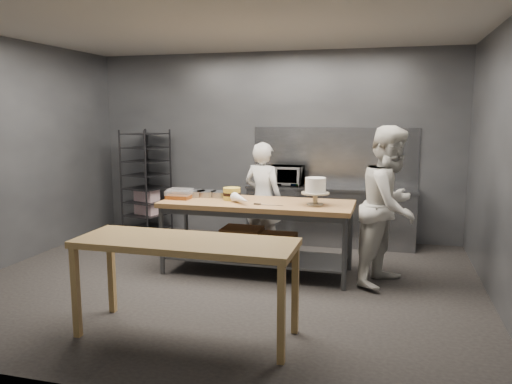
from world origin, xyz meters
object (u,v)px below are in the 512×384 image
near_counter (186,249)px  frosted_cake_stand (315,188)px  microwave (286,175)px  layer_cake (232,194)px  speed_rack (146,183)px  chef_behind (263,199)px  work_table (257,228)px  chef_right (390,206)px

near_counter → frosted_cake_stand: (0.89, 1.89, 0.32)m
microwave → layer_cake: size_ratio=2.45×
speed_rack → layer_cake: bearing=-37.9°
microwave → frosted_cake_stand: 1.90m
chef_behind → near_counter: bearing=106.1°
work_table → frosted_cake_stand: size_ratio=7.06×
chef_behind → microwave: 0.92m
work_table → speed_rack: bearing=146.0°
near_counter → microwave: (0.16, 3.64, 0.24)m
chef_right → microwave: chef_right is taller
work_table → frosted_cake_stand: (0.75, -0.06, 0.56)m
speed_rack → chef_behind: speed_rack is taller
speed_rack → chef_right: size_ratio=0.93×
frosted_cake_stand → speed_rack: bearing=151.9°
microwave → layer_cake: (-0.36, -1.66, -0.05)m
chef_behind → microwave: size_ratio=2.99×
near_counter → layer_cake: size_ratio=9.04×
work_table → chef_right: bearing=-0.4°
speed_rack → chef_right: chef_right is taller
work_table → near_counter: (-0.14, -1.95, 0.24)m
chef_right → layer_cake: chef_right is taller
chef_behind → chef_right: (1.75, -0.82, 0.13)m
speed_rack → microwave: (2.39, 0.08, 0.19)m
work_table → near_counter: size_ratio=1.20×
chef_right → frosted_cake_stand: (-0.88, -0.05, 0.19)m
speed_rack → microwave: bearing=1.9°
near_counter → work_table: bearing=85.9°
microwave → chef_behind: bearing=-99.5°
chef_right → speed_rack: bearing=91.8°
speed_rack → microwave: speed_rack is taller
frosted_cake_stand → layer_cake: bearing=175.6°
layer_cake → chef_behind: bearing=75.2°
chef_right → near_counter: bearing=161.6°
near_counter → speed_rack: size_ratio=1.14×
work_table → speed_rack: size_ratio=1.37×
layer_cake → near_counter: bearing=-84.2°
near_counter → microwave: size_ratio=3.69×
chef_behind → layer_cake: (-0.21, -0.79, 0.19)m
chef_right → frosted_cake_stand: size_ratio=5.54×
chef_behind → microwave: bearing=-83.2°
speed_rack → microwave: 2.40m
near_counter → microwave: bearing=87.5°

